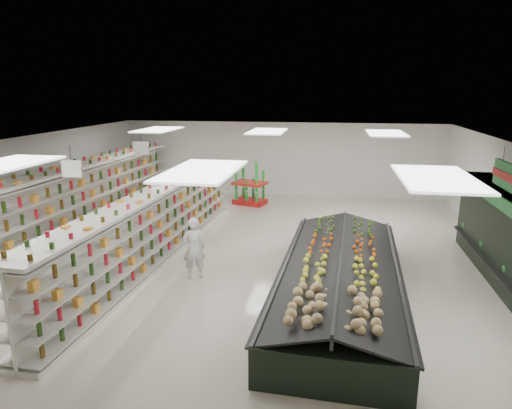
% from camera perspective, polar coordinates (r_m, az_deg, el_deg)
% --- Properties ---
extents(floor, '(16.00, 16.00, 0.00)m').
position_cam_1_polar(floor, '(12.85, -1.29, -6.67)').
color(floor, beige).
rests_on(floor, ground).
extents(ceiling, '(14.00, 16.00, 0.02)m').
position_cam_1_polar(ceiling, '(12.08, -1.37, 7.66)').
color(ceiling, white).
rests_on(ceiling, wall_back).
extents(wall_back, '(14.00, 0.02, 3.20)m').
position_cam_1_polar(wall_back, '(20.14, 3.05, 5.69)').
color(wall_back, silver).
rests_on(wall_back, floor).
extents(wall_front, '(14.00, 0.02, 3.20)m').
position_cam_1_polar(wall_front, '(5.34, -19.15, -20.59)').
color(wall_front, silver).
rests_on(wall_front, floor).
extents(wall_left, '(0.02, 16.00, 3.20)m').
position_cam_1_polar(wall_left, '(15.31, -28.00, 1.31)').
color(wall_left, silver).
rests_on(wall_left, floor).
extents(aisle_sign_near, '(0.52, 0.06, 0.75)m').
position_cam_1_polar(aisle_sign_near, '(11.68, -22.04, 4.17)').
color(aisle_sign_near, white).
rests_on(aisle_sign_near, ceiling).
extents(aisle_sign_far, '(0.52, 0.06, 0.75)m').
position_cam_1_polar(aisle_sign_far, '(15.18, -14.18, 6.87)').
color(aisle_sign_far, white).
rests_on(aisle_sign_far, ceiling).
extents(gondola_left, '(1.61, 13.02, 2.25)m').
position_cam_1_polar(gondola_left, '(15.20, -22.70, -0.40)').
color(gondola_left, silver).
rests_on(gondola_left, floor).
extents(gondola_center, '(1.30, 11.17, 1.93)m').
position_cam_1_polar(gondola_center, '(12.82, -12.39, -2.87)').
color(gondola_center, silver).
rests_on(gondola_center, floor).
extents(produce_island, '(2.98, 7.41, 1.09)m').
position_cam_1_polar(produce_island, '(10.51, 10.46, -8.89)').
color(produce_island, black).
rests_on(produce_island, floor).
extents(soda_endcap, '(1.49, 1.21, 1.65)m').
position_cam_1_polar(soda_endcap, '(18.55, -0.78, 2.46)').
color(soda_endcap, '#B11514').
rests_on(soda_endcap, floor).
extents(shopper_main, '(0.67, 0.59, 1.55)m').
position_cam_1_polar(shopper_main, '(11.40, -7.78, -5.42)').
color(shopper_main, silver).
rests_on(shopper_main, floor).
extents(shopper_background, '(0.78, 0.86, 1.51)m').
position_cam_1_polar(shopper_background, '(17.55, -8.09, 1.48)').
color(shopper_background, tan).
rests_on(shopper_background, floor).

